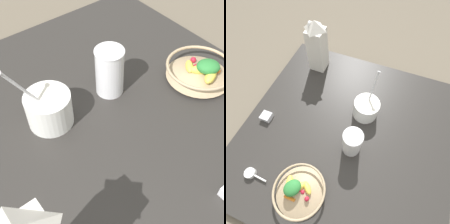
% 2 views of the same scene
% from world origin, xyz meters
% --- Properties ---
extents(ground_plane, '(6.00, 6.00, 0.00)m').
position_xyz_m(ground_plane, '(0.00, 0.00, 0.00)').
color(ground_plane, '#665B4C').
extents(countertop, '(1.04, 1.04, 0.03)m').
position_xyz_m(countertop, '(0.00, 0.00, 0.02)').
color(countertop, '#2D2B28').
rests_on(countertop, ground_plane).
extents(fruit_bowl, '(0.22, 0.22, 0.09)m').
position_xyz_m(fruit_bowl, '(0.33, -0.09, 0.07)').
color(fruit_bowl, tan).
rests_on(fruit_bowl, countertop).
extents(yogurt_tub, '(0.17, 0.13, 0.24)m').
position_xyz_m(yogurt_tub, '(-0.14, 0.06, 0.09)').
color(yogurt_tub, white).
rests_on(yogurt_tub, countertop).
extents(drinking_cup, '(0.09, 0.09, 0.16)m').
position_xyz_m(drinking_cup, '(0.07, 0.05, 0.11)').
color(drinking_cup, white).
rests_on(drinking_cup, countertop).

